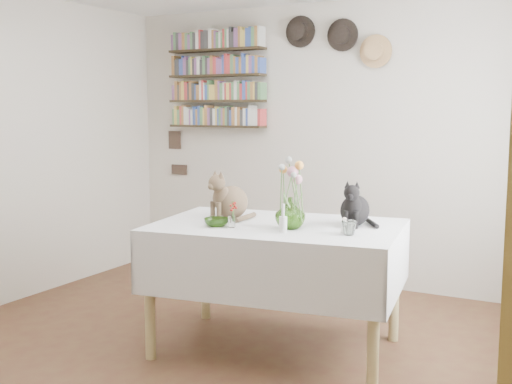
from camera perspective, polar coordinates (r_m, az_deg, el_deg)
The scene contains 14 objects.
room at distance 3.83m, azimuth -6.46°, elevation 2.54°, with size 4.08×4.58×2.58m.
dining_table at distance 4.16m, azimuth 1.87°, elevation -5.67°, with size 1.69×1.22×0.84m.
tabby_cat at distance 4.33m, azimuth -2.17°, elevation -0.13°, with size 0.22×0.28×0.34m, color brown, non-canonical shape.
black_cat at distance 4.11m, azimuth 8.80°, elevation -0.88°, with size 0.20×0.25×0.30m, color black, non-canonical shape.
flower_vase at distance 3.96m, azimuth 3.06°, elevation -1.88°, with size 0.19×0.19×0.20m, color #6CAB3B.
green_bowl at distance 4.06m, azimuth -3.50°, elevation -2.69°, with size 0.16×0.16×0.05m, color #6CAB3B.
drinking_glass at distance 3.81m, azimuth 8.29°, elevation -3.16°, with size 0.09×0.09×0.09m, color white.
candlestick at distance 3.84m, azimuth 2.42°, elevation -2.77°, with size 0.05×0.05×0.17m.
berry_jar at distance 4.01m, azimuth -2.18°, elevation -2.00°, with size 0.05×0.05×0.18m.
porcelain_figurine at distance 3.87m, azimuth 7.85°, elevation -3.02°, with size 0.05×0.05×0.09m.
flower_bouquet at distance 3.93m, azimuth 3.16°, elevation 1.62°, with size 0.17×0.13×0.39m.
bookshelf_unit at distance 6.23m, azimuth -3.51°, elevation 9.94°, with size 1.00×0.16×0.91m.
wall_hats at distance 5.73m, azimuth 7.30°, elevation 13.35°, with size 0.98×0.09×0.48m.
wall_art_plaques at distance 6.59m, azimuth -7.07°, elevation 3.52°, with size 0.21×0.02×0.44m.
Camera 1 is at (2.17, -3.13, 1.58)m, focal length 45.00 mm.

